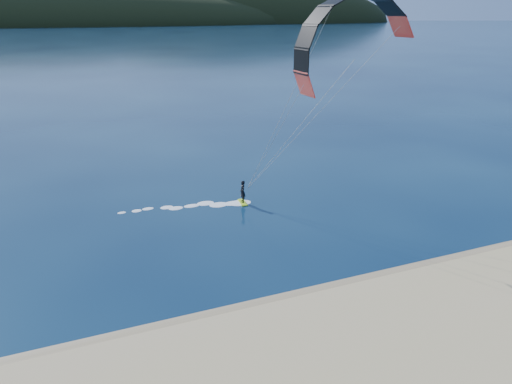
% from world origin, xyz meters
% --- Properties ---
extents(ground, '(1800.00, 1800.00, 0.00)m').
position_xyz_m(ground, '(0.00, 0.00, 0.00)').
color(ground, '#061731').
rests_on(ground, ground).
extents(wet_sand, '(220.00, 2.50, 0.10)m').
position_xyz_m(wet_sand, '(0.00, 4.50, 0.05)').
color(wet_sand, '#8A7850').
rests_on(wet_sand, ground).
extents(headland, '(1200.00, 310.00, 140.00)m').
position_xyz_m(headland, '(0.63, 745.28, 0.00)').
color(headland, black).
rests_on(headland, ground).
extents(kitesurfer_near, '(23.41, 7.71, 16.64)m').
position_xyz_m(kitesurfer_near, '(13.47, 15.80, 12.06)').
color(kitesurfer_near, '#B8E71B').
rests_on(kitesurfer_near, ground).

